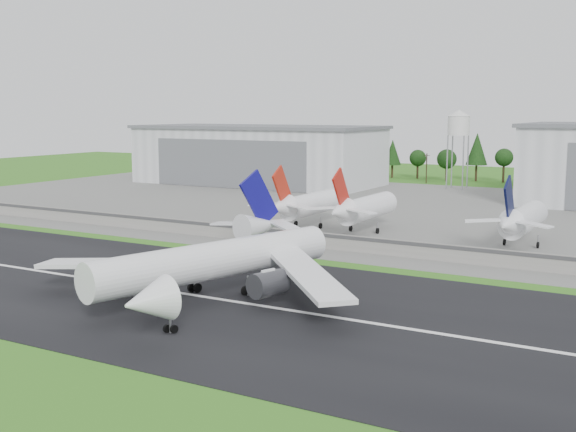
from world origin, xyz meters
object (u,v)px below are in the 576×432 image
Objects in this scene: parked_jet_red_b at (362,208)px; parked_jet_navy at (521,220)px; main_airliner at (214,269)px; parked_jet_red_a at (305,204)px.

parked_jet_red_b reaches higher than parked_jet_navy.
parked_jet_navy is at bearing -98.94° from main_airliner.
main_airliner is at bearing -73.31° from parked_jet_red_a.
parked_jet_navy reaches higher than parked_jet_red_a.
main_airliner is 74.18m from parked_jet_navy.
parked_jet_navy is (51.96, 0.00, 0.01)m from parked_jet_red_a.
main_airliner is 1.86× the size of parked_jet_navy.
parked_jet_red_b is at bearing 0.03° from parked_jet_red_a.
parked_jet_red_a is 51.96m from parked_jet_navy.
parked_jet_navy is (36.73, -0.01, -0.03)m from parked_jet_red_b.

